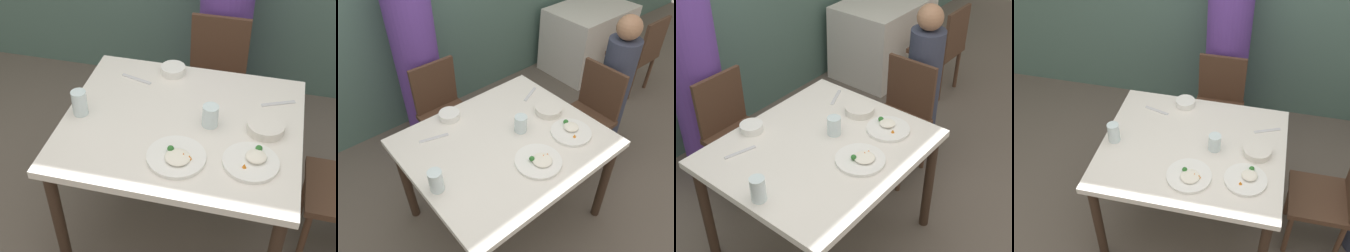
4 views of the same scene
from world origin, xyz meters
The scene contains 13 objects.
ground_plane centered at (0.00, 0.00, 0.00)m, with size 10.00×10.00×0.00m, color #60564C.
dining_table centered at (0.00, 0.00, 0.66)m, with size 1.16×0.98×0.75m.
chair_adult_spot centered at (0.05, 0.83, 0.46)m, with size 0.40×0.40×0.85m.
chair_child_spot centered at (0.91, 0.05, 0.46)m, with size 0.40×0.40×0.85m.
person_adult centered at (0.05, 1.18, 0.76)m, with size 0.36×0.36×1.65m.
bowl_curry centered at (0.40, 0.03, 0.77)m, with size 0.18×0.18×0.05m.
plate_rice_adult centered at (0.03, -0.26, 0.76)m, with size 0.27×0.27×0.05m.
plate_rice_child centered at (0.36, -0.20, 0.76)m, with size 0.25×0.25×0.05m.
bowl_rice_small centered at (-0.14, 0.40, 0.77)m, with size 0.13×0.13×0.05m.
glass_water_tall centered at (-0.50, -0.05, 0.81)m, with size 0.08×0.08×0.13m.
glass_water_short centered at (0.14, 0.01, 0.80)m, with size 0.08×0.08×0.11m.
fork_steel centered at (0.45, 0.26, 0.75)m, with size 0.17×0.09×0.01m.
spoon_steel centered at (-0.32, 0.30, 0.75)m, with size 0.18×0.07×0.01m.
Camera 4 is at (0.37, -1.88, 2.59)m, focal length 45.00 mm.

